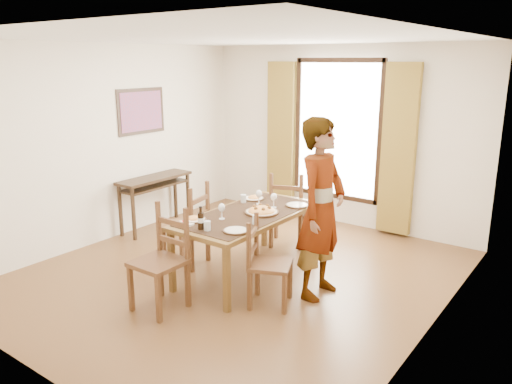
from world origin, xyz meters
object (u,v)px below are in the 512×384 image
Objects in this scene: dining_table at (248,218)px; pasta_platter at (262,209)px; man at (321,209)px; console_table at (155,184)px.

pasta_platter is (0.13, 0.09, 0.12)m from dining_table.
dining_table is at bearing 91.24° from man.
man is (0.93, 0.03, 0.27)m from dining_table.
console_table is 2.19m from dining_table.
console_table is 3.00× the size of pasta_platter.
pasta_platter is at bearing 85.39° from man.
dining_table is at bearing -146.23° from pasta_platter.
console_table is 2.30m from pasta_platter.
console_table is 3.11m from man.
dining_table is 4.67× the size of pasta_platter.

